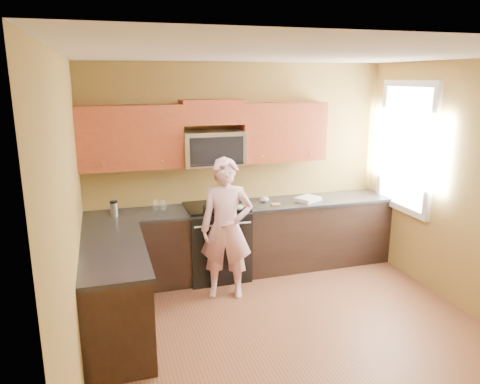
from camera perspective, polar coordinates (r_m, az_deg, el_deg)
name	(u,v)px	position (r m, az deg, el deg)	size (l,w,h in m)	color
floor	(298,338)	(4.79, 7.21, -17.67)	(4.00, 4.00, 0.00)	brown
ceiling	(308,55)	(4.08, 8.43, 16.59)	(4.00, 4.00, 0.00)	white
wall_back	(239,168)	(6.06, -0.13, 3.06)	(4.00, 4.00, 0.00)	olive
wall_front	(466,311)	(2.68, 26.34, -13.21)	(4.00, 4.00, 0.00)	olive
wall_left	(72,228)	(3.88, -20.27, -4.27)	(4.00, 4.00, 0.00)	olive
wall_right	(478,192)	(5.37, 27.54, -0.01)	(4.00, 4.00, 0.00)	olive
cabinet_back_run	(246,240)	(6.03, 0.71, -5.99)	(4.00, 0.60, 0.88)	black
cabinet_left_run	(115,294)	(4.76, -15.30, -12.22)	(0.60, 1.60, 0.88)	black
countertop_back	(246,206)	(5.88, 0.75, -1.81)	(4.00, 0.62, 0.04)	black
countertop_left	(113,250)	(4.58, -15.55, -7.04)	(0.62, 1.60, 0.04)	black
stove	(217,241)	(5.89, -2.95, -6.13)	(0.76, 0.65, 0.95)	black
microwave	(213,165)	(5.75, -3.38, 3.44)	(0.76, 0.40, 0.42)	silver
upper_cab_left	(132,169)	(5.63, -13.30, 2.87)	(1.22, 0.33, 0.75)	brown
upper_cab_right	(282,160)	(6.07, 5.22, 3.98)	(1.12, 0.33, 0.75)	brown
upper_cab_over_mw	(212,112)	(5.70, -3.56, 9.94)	(0.76, 0.33, 0.30)	brown
window	(406,147)	(6.20, 20.03, 5.27)	(0.06, 1.06, 1.66)	white
woman	(226,229)	(5.26, -1.70, -4.60)	(0.60, 0.40, 1.65)	pink
frying_pan	(214,210)	(5.54, -3.27, -2.30)	(0.26, 0.46, 0.06)	black
butter_tub	(243,208)	(5.75, 0.40, -1.96)	(0.12, 0.12, 0.09)	yellow
toast_slice	(276,204)	(5.88, 4.50, -1.56)	(0.11, 0.11, 0.01)	#B27F47
napkin_a	(239,207)	(5.65, -0.12, -1.93)	(0.11, 0.12, 0.06)	silver
napkin_b	(265,199)	(6.01, 3.08, -0.93)	(0.12, 0.13, 0.07)	silver
dish_towel	(308,199)	(6.13, 8.48, -0.86)	(0.30, 0.24, 0.05)	white
travel_mug	(115,217)	(5.58, -15.37, -2.99)	(0.09, 0.09, 0.19)	silver
glass_a	(155,205)	(5.75, -10.52, -1.57)	(0.07, 0.07, 0.12)	silver
glass_b	(163,205)	(5.71, -9.53, -1.64)	(0.07, 0.07, 0.12)	silver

